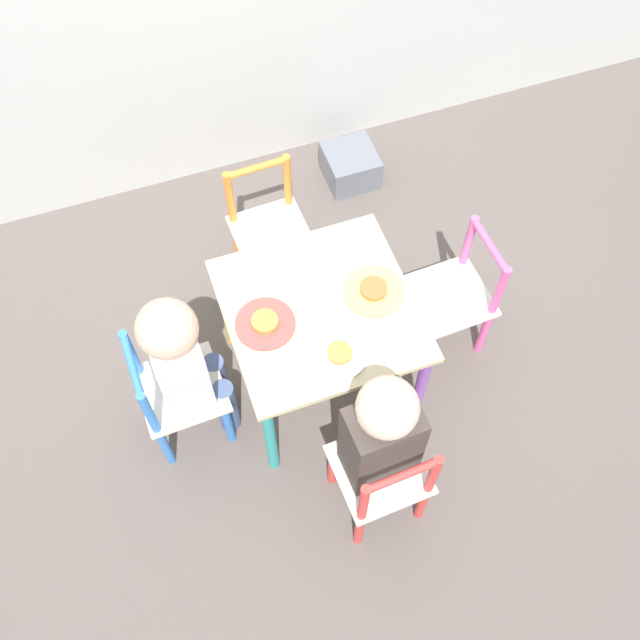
# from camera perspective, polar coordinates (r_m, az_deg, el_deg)

# --- Properties ---
(ground_plane) EXTENTS (6.00, 6.00, 0.00)m
(ground_plane) POSITION_cam_1_polar(r_m,az_deg,el_deg) (2.67, 0.00, -4.36)
(ground_plane) COLOR #5B514C
(kids_table) EXTENTS (0.57, 0.57, 0.47)m
(kids_table) POSITION_cam_1_polar(r_m,az_deg,el_deg) (2.32, 0.00, -0.03)
(kids_table) COLOR beige
(kids_table) RESTS_ON ground_plane
(chair_blue) EXTENTS (0.27, 0.27, 0.51)m
(chair_blue) POSITION_cam_1_polar(r_m,az_deg,el_deg) (2.41, -11.02, -5.50)
(chair_blue) COLOR silver
(chair_blue) RESTS_ON ground_plane
(chair_red) EXTENTS (0.27, 0.27, 0.51)m
(chair_red) POSITION_cam_1_polar(r_m,az_deg,el_deg) (2.27, 4.80, -11.92)
(chair_red) COLOR silver
(chair_red) RESTS_ON ground_plane
(chair_pink) EXTENTS (0.27, 0.27, 0.51)m
(chair_pink) POSITION_cam_1_polar(r_m,az_deg,el_deg) (2.58, 10.21, 1.79)
(chair_pink) COLOR silver
(chair_pink) RESTS_ON ground_plane
(chair_orange) EXTENTS (0.27, 0.27, 0.51)m
(chair_orange) POSITION_cam_1_polar(r_m,az_deg,el_deg) (2.70, -3.88, 6.75)
(chair_orange) COLOR silver
(chair_orange) RESTS_ON ground_plane
(child_left) EXTENTS (0.22, 0.20, 0.72)m
(child_left) POSITION_cam_1_polar(r_m,az_deg,el_deg) (2.24, -10.35, -2.96)
(child_left) COLOR #4C608E
(child_left) RESTS_ON ground_plane
(child_front) EXTENTS (0.21, 0.22, 0.75)m
(child_front) POSITION_cam_1_polar(r_m,az_deg,el_deg) (2.10, 4.52, -8.73)
(child_front) COLOR #7A6B5B
(child_front) RESTS_ON ground_plane
(plate_left) EXTENTS (0.18, 0.18, 0.03)m
(plate_left) POSITION_cam_1_polar(r_m,az_deg,el_deg) (2.22, -4.20, -0.24)
(plate_left) COLOR #E54C47
(plate_left) RESTS_ON kids_table
(plate_front) EXTENTS (0.16, 0.16, 0.03)m
(plate_front) POSITION_cam_1_polar(r_m,az_deg,el_deg) (2.17, 1.52, -2.65)
(plate_front) COLOR white
(plate_front) RESTS_ON kids_table
(plate_right) EXTENTS (0.19, 0.19, 0.03)m
(plate_right) POSITION_cam_1_polar(r_m,az_deg,el_deg) (2.28, 4.09, 2.25)
(plate_right) COLOR #EADB66
(plate_right) RESTS_ON kids_table
(storage_bin) EXTENTS (0.20, 0.21, 0.14)m
(storage_bin) POSITION_cam_1_polar(r_m,az_deg,el_deg) (3.14, 2.32, 11.69)
(storage_bin) COLOR slate
(storage_bin) RESTS_ON ground_plane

